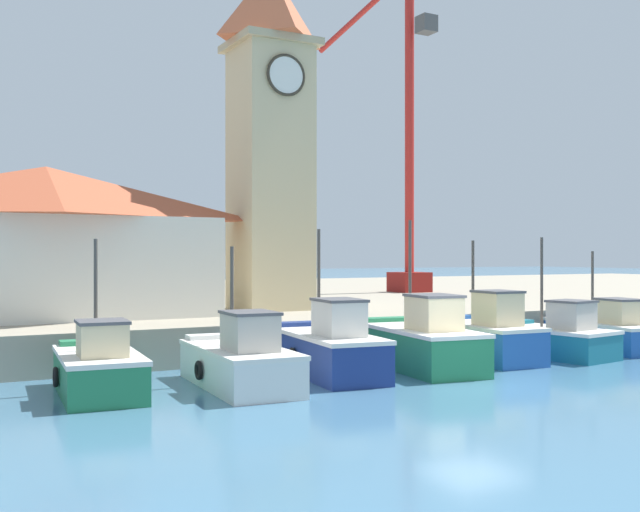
{
  "coord_description": "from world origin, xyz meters",
  "views": [
    {
      "loc": [
        -13.4,
        -16.06,
        3.55
      ],
      "look_at": [
        -0.26,
        8.31,
        3.5
      ],
      "focal_mm": 42.0,
      "sensor_mm": 36.0,
      "label": 1
    }
  ],
  "objects_px": {
    "fishing_boat_center": "(484,337)",
    "warehouse_left": "(46,240)",
    "fishing_boat_left_outer": "(240,361)",
    "clock_tower": "(270,126)",
    "fishing_boat_right_inner": "(605,331)",
    "fishing_boat_mid_left": "(421,343)",
    "fishing_boat_left_inner": "(328,348)",
    "fishing_boat_far_left": "(98,368)",
    "fishing_boat_mid_right": "(555,338)",
    "port_crane_far": "(406,168)"
  },
  "relations": [
    {
      "from": "fishing_boat_center",
      "to": "warehouse_left",
      "type": "xyz_separation_m",
      "value": [
        -12.64,
        8.84,
        3.26
      ]
    },
    {
      "from": "fishing_boat_left_outer",
      "to": "clock_tower",
      "type": "height_order",
      "value": "clock_tower"
    },
    {
      "from": "fishing_boat_right_inner",
      "to": "fishing_boat_mid_left",
      "type": "bearing_deg",
      "value": -175.71
    },
    {
      "from": "fishing_boat_left_inner",
      "to": "fishing_boat_center",
      "type": "xyz_separation_m",
      "value": [
        6.07,
        0.16,
        0.02
      ]
    },
    {
      "from": "fishing_boat_left_outer",
      "to": "fishing_boat_far_left",
      "type": "bearing_deg",
      "value": 168.64
    },
    {
      "from": "fishing_boat_center",
      "to": "fishing_boat_mid_left",
      "type": "bearing_deg",
      "value": -170.73
    },
    {
      "from": "fishing_boat_center",
      "to": "fishing_boat_mid_right",
      "type": "bearing_deg",
      "value": -9.89
    },
    {
      "from": "fishing_boat_left_outer",
      "to": "fishing_boat_left_inner",
      "type": "distance_m",
      "value": 3.12
    },
    {
      "from": "fishing_boat_mid_left",
      "to": "fishing_boat_mid_right",
      "type": "bearing_deg",
      "value": 0.01
    },
    {
      "from": "warehouse_left",
      "to": "clock_tower",
      "type": "bearing_deg",
      "value": 0.06
    },
    {
      "from": "fishing_boat_right_inner",
      "to": "port_crane_far",
      "type": "distance_m",
      "value": 20.05
    },
    {
      "from": "fishing_boat_left_inner",
      "to": "fishing_boat_mid_left",
      "type": "distance_m",
      "value": 3.13
    },
    {
      "from": "fishing_boat_far_left",
      "to": "fishing_boat_left_inner",
      "type": "bearing_deg",
      "value": -0.49
    },
    {
      "from": "fishing_boat_far_left",
      "to": "fishing_boat_mid_right",
      "type": "relative_size",
      "value": 1.03
    },
    {
      "from": "fishing_boat_left_outer",
      "to": "warehouse_left",
      "type": "bearing_deg",
      "value": 110.07
    },
    {
      "from": "fishing_boat_left_inner",
      "to": "fishing_boat_center",
      "type": "height_order",
      "value": "fishing_boat_left_inner"
    },
    {
      "from": "clock_tower",
      "to": "warehouse_left",
      "type": "height_order",
      "value": "clock_tower"
    },
    {
      "from": "fishing_boat_left_outer",
      "to": "fishing_boat_mid_left",
      "type": "xyz_separation_m",
      "value": [
        6.16,
        0.34,
        0.11
      ]
    },
    {
      "from": "fishing_boat_left_outer",
      "to": "fishing_boat_mid_right",
      "type": "bearing_deg",
      "value": 1.63
    },
    {
      "from": "fishing_boat_left_outer",
      "to": "fishing_boat_right_inner",
      "type": "distance_m",
      "value": 15.14
    },
    {
      "from": "fishing_boat_far_left",
      "to": "warehouse_left",
      "type": "height_order",
      "value": "warehouse_left"
    },
    {
      "from": "fishing_boat_center",
      "to": "fishing_boat_mid_right",
      "type": "xyz_separation_m",
      "value": [
        2.76,
        -0.48,
        -0.13
      ]
    },
    {
      "from": "clock_tower",
      "to": "fishing_boat_left_outer",
      "type": "bearing_deg",
      "value": -118.73
    },
    {
      "from": "fishing_boat_center",
      "to": "clock_tower",
      "type": "xyz_separation_m",
      "value": [
        -3.82,
        8.85,
        8.06
      ]
    },
    {
      "from": "fishing_boat_left_outer",
      "to": "fishing_boat_left_inner",
      "type": "height_order",
      "value": "fishing_boat_left_inner"
    },
    {
      "from": "fishing_boat_mid_left",
      "to": "fishing_boat_left_inner",
      "type": "bearing_deg",
      "value": 174.12
    },
    {
      "from": "fishing_boat_center",
      "to": "fishing_boat_mid_right",
      "type": "distance_m",
      "value": 2.81
    },
    {
      "from": "fishing_boat_left_outer",
      "to": "port_crane_far",
      "type": "relative_size",
      "value": 0.26
    },
    {
      "from": "fishing_boat_center",
      "to": "warehouse_left",
      "type": "relative_size",
      "value": 0.38
    },
    {
      "from": "fishing_boat_mid_left",
      "to": "fishing_boat_mid_right",
      "type": "distance_m",
      "value": 5.72
    },
    {
      "from": "fishing_boat_right_inner",
      "to": "clock_tower",
      "type": "height_order",
      "value": "clock_tower"
    },
    {
      "from": "fishing_boat_left_outer",
      "to": "fishing_boat_center",
      "type": "distance_m",
      "value": 9.15
    },
    {
      "from": "fishing_boat_left_outer",
      "to": "port_crane_far",
      "type": "bearing_deg",
      "value": 45.51
    },
    {
      "from": "fishing_boat_center",
      "to": "clock_tower",
      "type": "height_order",
      "value": "clock_tower"
    },
    {
      "from": "fishing_boat_mid_right",
      "to": "clock_tower",
      "type": "bearing_deg",
      "value": 125.2
    },
    {
      "from": "clock_tower",
      "to": "fishing_boat_center",
      "type": "bearing_deg",
      "value": -66.66
    },
    {
      "from": "fishing_boat_right_inner",
      "to": "warehouse_left",
      "type": "relative_size",
      "value": 0.44
    },
    {
      "from": "fishing_boat_left_outer",
      "to": "fishing_boat_center",
      "type": "bearing_deg",
      "value": 5.13
    },
    {
      "from": "clock_tower",
      "to": "port_crane_far",
      "type": "bearing_deg",
      "value": 34.91
    },
    {
      "from": "fishing_boat_far_left",
      "to": "port_crane_far",
      "type": "distance_m",
      "value": 29.88
    },
    {
      "from": "fishing_boat_mid_right",
      "to": "fishing_boat_center",
      "type": "bearing_deg",
      "value": 170.11
    },
    {
      "from": "port_crane_far",
      "to": "fishing_boat_right_inner",
      "type": "bearing_deg",
      "value": -101.14
    },
    {
      "from": "fishing_boat_right_inner",
      "to": "warehouse_left",
      "type": "bearing_deg",
      "value": 155.1
    },
    {
      "from": "fishing_boat_right_inner",
      "to": "fishing_boat_mid_right",
      "type": "bearing_deg",
      "value": -168.28
    },
    {
      "from": "clock_tower",
      "to": "fishing_boat_mid_left",
      "type": "bearing_deg",
      "value": -84.7
    },
    {
      "from": "warehouse_left",
      "to": "port_crane_far",
      "type": "relative_size",
      "value": 0.61
    },
    {
      "from": "fishing_boat_left_inner",
      "to": "port_crane_far",
      "type": "bearing_deg",
      "value": 49.59
    },
    {
      "from": "fishing_boat_far_left",
      "to": "fishing_boat_right_inner",
      "type": "height_order",
      "value": "fishing_boat_far_left"
    },
    {
      "from": "fishing_boat_right_inner",
      "to": "clock_tower",
      "type": "bearing_deg",
      "value": 138.57
    },
    {
      "from": "fishing_boat_left_inner",
      "to": "fishing_boat_mid_left",
      "type": "bearing_deg",
      "value": -5.88
    }
  ]
}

